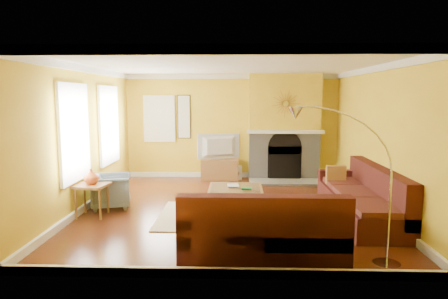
{
  "coord_description": "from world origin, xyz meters",
  "views": [
    {
      "loc": [
        0.13,
        -7.45,
        2.13
      ],
      "look_at": [
        -0.12,
        0.4,
        1.08
      ],
      "focal_mm": 32.0,
      "sensor_mm": 36.0,
      "label": 1
    }
  ],
  "objects_px": {
    "media_console": "(220,169)",
    "sectional_sofa": "(292,198)",
    "coffee_table": "(235,198)",
    "armchair": "(111,191)",
    "arc_lamp": "(346,189)",
    "side_table": "(92,200)"
  },
  "relations": [
    {
      "from": "sectional_sofa",
      "to": "armchair",
      "type": "distance_m",
      "value": 3.46
    },
    {
      "from": "side_table",
      "to": "media_console",
      "type": "bearing_deg",
      "value": 57.08
    },
    {
      "from": "sectional_sofa",
      "to": "arc_lamp",
      "type": "relative_size",
      "value": 1.79
    },
    {
      "from": "sectional_sofa",
      "to": "coffee_table",
      "type": "xyz_separation_m",
      "value": [
        -0.95,
        0.91,
        -0.25
      ]
    },
    {
      "from": "coffee_table",
      "to": "arc_lamp",
      "type": "relative_size",
      "value": 0.51
    },
    {
      "from": "sectional_sofa",
      "to": "media_console",
      "type": "height_order",
      "value": "sectional_sofa"
    },
    {
      "from": "coffee_table",
      "to": "media_console",
      "type": "distance_m",
      "value": 2.74
    },
    {
      "from": "coffee_table",
      "to": "armchair",
      "type": "height_order",
      "value": "armchair"
    },
    {
      "from": "side_table",
      "to": "arc_lamp",
      "type": "height_order",
      "value": "arc_lamp"
    },
    {
      "from": "armchair",
      "to": "arc_lamp",
      "type": "bearing_deg",
      "value": -140.14
    },
    {
      "from": "media_console",
      "to": "coffee_table",
      "type": "bearing_deg",
      "value": -81.31
    },
    {
      "from": "sectional_sofa",
      "to": "media_console",
      "type": "relative_size",
      "value": 3.74
    },
    {
      "from": "media_console",
      "to": "sectional_sofa",
      "type": "bearing_deg",
      "value": -69.29
    },
    {
      "from": "side_table",
      "to": "arc_lamp",
      "type": "xyz_separation_m",
      "value": [
        3.92,
        -2.02,
        0.71
      ]
    },
    {
      "from": "media_console",
      "to": "arc_lamp",
      "type": "distance_m",
      "value": 5.66
    },
    {
      "from": "sectional_sofa",
      "to": "armchair",
      "type": "bearing_deg",
      "value": 165.12
    },
    {
      "from": "arc_lamp",
      "to": "coffee_table",
      "type": "bearing_deg",
      "value": 117.54
    },
    {
      "from": "sectional_sofa",
      "to": "side_table",
      "type": "distance_m",
      "value": 3.52
    },
    {
      "from": "media_console",
      "to": "side_table",
      "type": "bearing_deg",
      "value": -122.92
    },
    {
      "from": "sectional_sofa",
      "to": "media_console",
      "type": "distance_m",
      "value": 3.87
    },
    {
      "from": "media_console",
      "to": "side_table",
      "type": "xyz_separation_m",
      "value": [
        -2.14,
        -3.3,
        0.03
      ]
    },
    {
      "from": "arc_lamp",
      "to": "armchair",
      "type": "bearing_deg",
      "value": 145.34
    }
  ]
}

